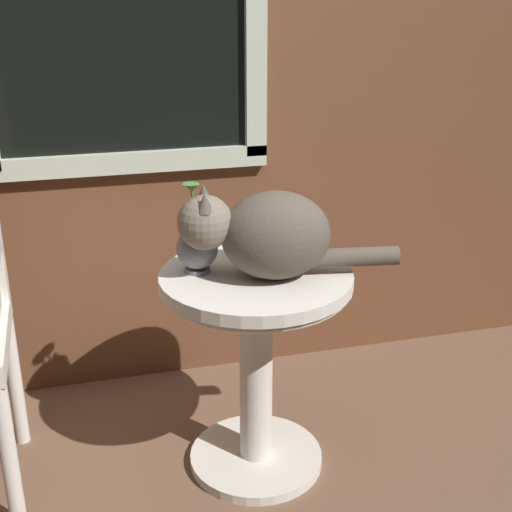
% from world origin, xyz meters
% --- Properties ---
extents(back_wall, '(4.00, 0.07, 2.60)m').
position_xyz_m(back_wall, '(-0.00, 0.87, 1.30)').
color(back_wall, brown).
rests_on(back_wall, ground_plane).
extents(wicker_side_table, '(0.54, 0.54, 0.63)m').
position_xyz_m(wicker_side_table, '(0.22, 0.25, 0.44)').
color(wicker_side_table, silver).
rests_on(wicker_side_table, ground_plane).
extents(cat, '(0.60, 0.28, 0.25)m').
position_xyz_m(cat, '(0.24, 0.22, 0.76)').
color(cat, brown).
rests_on(cat, wicker_side_table).
extents(pewter_vase_with_ivy, '(0.11, 0.11, 0.26)m').
position_xyz_m(pewter_vase_with_ivy, '(0.06, 0.30, 0.72)').
color(pewter_vase_with_ivy, slate).
rests_on(pewter_vase_with_ivy, wicker_side_table).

